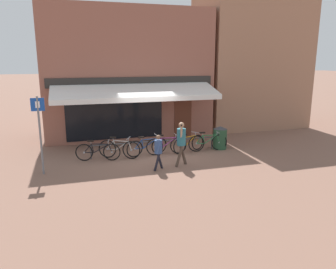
# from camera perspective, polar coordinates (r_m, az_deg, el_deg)

# --- Properties ---
(ground_plane) EXTENTS (160.00, 160.00, 0.00)m
(ground_plane) POSITION_cam_1_polar(r_m,az_deg,el_deg) (13.96, -2.60, -3.34)
(ground_plane) COLOR brown
(shop_front) EXTENTS (8.35, 4.83, 6.39)m
(shop_front) POSITION_cam_1_polar(r_m,az_deg,el_deg) (17.24, -7.03, 10.47)
(shop_front) COLOR #8E5647
(shop_front) RESTS_ON ground_plane
(neighbour_building) EXTENTS (5.95, 4.00, 7.70)m
(neighbour_building) POSITION_cam_1_polar(r_m,az_deg,el_deg) (20.29, 14.06, 12.44)
(neighbour_building) COLOR #9E7056
(neighbour_building) RESTS_ON ground_plane
(bike_rack_rail) EXTENTS (5.36, 0.04, 0.57)m
(bike_rack_rail) POSITION_cam_1_polar(r_m,az_deg,el_deg) (13.81, -2.38, -1.39)
(bike_rack_rail) COLOR #47494F
(bike_rack_rail) RESTS_ON ground_plane
(bicycle_black) EXTENTS (1.73, 0.59, 0.83)m
(bicycle_black) POSITION_cam_1_polar(r_m,az_deg,el_deg) (13.20, -12.12, -2.92)
(bicycle_black) COLOR black
(bicycle_black) RESTS_ON ground_plane
(bicycle_silver) EXTENTS (1.58, 0.82, 0.88)m
(bicycle_silver) POSITION_cam_1_polar(r_m,az_deg,el_deg) (13.34, -8.50, -2.49)
(bicycle_silver) COLOR black
(bicycle_silver) RESTS_ON ground_plane
(bicycle_blue) EXTENTS (1.81, 0.54, 0.86)m
(bicycle_blue) POSITION_cam_1_polar(r_m,az_deg,el_deg) (13.61, -3.68, -2.12)
(bicycle_blue) COLOR black
(bicycle_blue) RESTS_ON ground_plane
(bicycle_purple) EXTENTS (1.75, 0.52, 0.86)m
(bicycle_purple) POSITION_cam_1_polar(r_m,az_deg,el_deg) (13.73, -0.26, -1.92)
(bicycle_purple) COLOR black
(bicycle_purple) RESTS_ON ground_plane
(bicycle_orange) EXTENTS (1.63, 0.77, 0.82)m
(bicycle_orange) POSITION_cam_1_polar(r_m,az_deg,el_deg) (14.14, 3.62, -1.58)
(bicycle_orange) COLOR black
(bicycle_orange) RESTS_ON ground_plane
(bicycle_green) EXTENTS (1.76, 0.52, 0.86)m
(bicycle_green) POSITION_cam_1_polar(r_m,az_deg,el_deg) (14.34, 6.94, -1.37)
(bicycle_green) COLOR black
(bicycle_green) RESTS_ON ground_plane
(pedestrian_adult) EXTENTS (0.56, 0.58, 1.68)m
(pedestrian_adult) POSITION_cam_1_polar(r_m,az_deg,el_deg) (12.17, 2.34, -0.78)
(pedestrian_adult) COLOR #47382D
(pedestrian_adult) RESTS_ON ground_plane
(pedestrian_child) EXTENTS (0.43, 0.50, 1.31)m
(pedestrian_child) POSITION_cam_1_polar(r_m,az_deg,el_deg) (11.76, -1.70, -2.48)
(pedestrian_child) COLOR black
(pedestrian_child) RESTS_ON ground_plane
(litter_bin) EXTENTS (0.62, 0.62, 1.02)m
(litter_bin) POSITION_cam_1_polar(r_m,az_deg,el_deg) (14.76, 9.03, -0.52)
(litter_bin) COLOR #23472D
(litter_bin) RESTS_ON ground_plane
(parking_sign) EXTENTS (0.44, 0.07, 2.73)m
(parking_sign) POSITION_cam_1_polar(r_m,az_deg,el_deg) (11.93, -21.45, 1.10)
(parking_sign) COLOR slate
(parking_sign) RESTS_ON ground_plane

